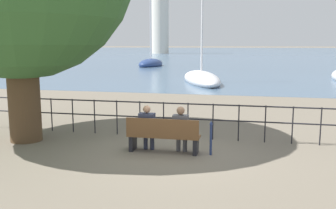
{
  "coord_description": "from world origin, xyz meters",
  "views": [
    {
      "loc": [
        2.11,
        -9.02,
        2.72
      ],
      "look_at": [
        0.0,
        0.5,
        1.15
      ],
      "focal_mm": 40.0,
      "sensor_mm": 36.0,
      "label": 1
    }
  ],
  "objects_px": {
    "sailboat_3": "(151,64)",
    "harbor_lighthouse": "(160,7)",
    "sailboat_2": "(201,79)",
    "park_bench": "(163,136)",
    "seated_person_left": "(147,126)",
    "closed_umbrella": "(211,136)",
    "seated_person_right": "(181,127)"
  },
  "relations": [
    {
      "from": "sailboat_3",
      "to": "harbor_lighthouse",
      "type": "distance_m",
      "value": 67.02
    },
    {
      "from": "sailboat_2",
      "to": "harbor_lighthouse",
      "type": "distance_m",
      "value": 86.94
    },
    {
      "from": "park_bench",
      "to": "seated_person_left",
      "type": "relative_size",
      "value": 1.55
    },
    {
      "from": "seated_person_left",
      "to": "sailboat_3",
      "type": "distance_m",
      "value": 37.69
    },
    {
      "from": "harbor_lighthouse",
      "to": "closed_umbrella",
      "type": "bearing_deg",
      "value": -75.63
    },
    {
      "from": "seated_person_left",
      "to": "closed_umbrella",
      "type": "xyz_separation_m",
      "value": [
        1.64,
        -0.03,
        -0.16
      ]
    },
    {
      "from": "harbor_lighthouse",
      "to": "seated_person_right",
      "type": "bearing_deg",
      "value": -76.03
    },
    {
      "from": "seated_person_left",
      "to": "harbor_lighthouse",
      "type": "bearing_deg",
      "value": 103.5
    },
    {
      "from": "park_bench",
      "to": "closed_umbrella",
      "type": "relative_size",
      "value": 2.1
    },
    {
      "from": "seated_person_left",
      "to": "sailboat_2",
      "type": "relative_size",
      "value": 0.13
    },
    {
      "from": "sailboat_2",
      "to": "sailboat_3",
      "type": "relative_size",
      "value": 0.84
    },
    {
      "from": "seated_person_left",
      "to": "seated_person_right",
      "type": "distance_m",
      "value": 0.87
    },
    {
      "from": "sailboat_2",
      "to": "seated_person_left",
      "type": "bearing_deg",
      "value": -104.89
    },
    {
      "from": "seated_person_left",
      "to": "sailboat_2",
      "type": "xyz_separation_m",
      "value": [
        -0.93,
        17.78,
        -0.38
      ]
    },
    {
      "from": "seated_person_right",
      "to": "harbor_lighthouse",
      "type": "xyz_separation_m",
      "value": [
        -25.0,
        100.5,
        12.94
      ]
    },
    {
      "from": "seated_person_right",
      "to": "closed_umbrella",
      "type": "relative_size",
      "value": 1.36
    },
    {
      "from": "park_bench",
      "to": "sailboat_3",
      "type": "relative_size",
      "value": 0.17
    },
    {
      "from": "seated_person_left",
      "to": "closed_umbrella",
      "type": "height_order",
      "value": "seated_person_left"
    },
    {
      "from": "seated_person_right",
      "to": "sailboat_2",
      "type": "xyz_separation_m",
      "value": [
        -1.81,
        17.78,
        -0.39
      ]
    },
    {
      "from": "seated_person_right",
      "to": "sailboat_3",
      "type": "xyz_separation_m",
      "value": [
        -10.6,
        36.41,
        -0.33
      ]
    },
    {
      "from": "closed_umbrella",
      "to": "seated_person_right",
      "type": "bearing_deg",
      "value": 177.86
    },
    {
      "from": "seated_person_right",
      "to": "harbor_lighthouse",
      "type": "bearing_deg",
      "value": 103.97
    },
    {
      "from": "park_bench",
      "to": "seated_person_left",
      "type": "bearing_deg",
      "value": 169.65
    },
    {
      "from": "closed_umbrella",
      "to": "harbor_lighthouse",
      "type": "height_order",
      "value": "harbor_lighthouse"
    },
    {
      "from": "closed_umbrella",
      "to": "park_bench",
      "type": "bearing_deg",
      "value": -177.53
    },
    {
      "from": "park_bench",
      "to": "sailboat_3",
      "type": "bearing_deg",
      "value": 105.56
    },
    {
      "from": "sailboat_2",
      "to": "park_bench",
      "type": "bearing_deg",
      "value": -103.51
    },
    {
      "from": "park_bench",
      "to": "closed_umbrella",
      "type": "height_order",
      "value": "park_bench"
    },
    {
      "from": "seated_person_right",
      "to": "closed_umbrella",
      "type": "bearing_deg",
      "value": -2.14
    },
    {
      "from": "park_bench",
      "to": "sailboat_2",
      "type": "relative_size",
      "value": 0.2
    },
    {
      "from": "closed_umbrella",
      "to": "sailboat_2",
      "type": "xyz_separation_m",
      "value": [
        -2.57,
        17.8,
        -0.22
      ]
    },
    {
      "from": "seated_person_right",
      "to": "harbor_lighthouse",
      "type": "distance_m",
      "value": 104.37
    }
  ]
}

